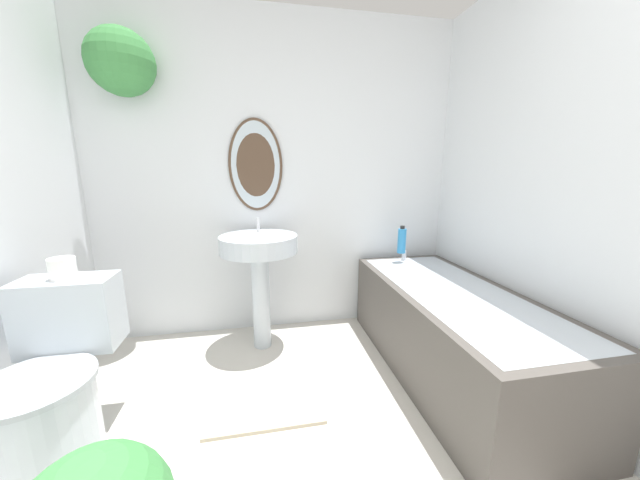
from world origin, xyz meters
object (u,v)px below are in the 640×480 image
Objects in this scene: bathtub at (451,330)px; toilet_paper_roll at (63,268)px; pedestal_sink at (259,258)px; shampoo_bottle at (402,240)px; toilet at (53,388)px.

bathtub is 14.70× the size of toilet_paper_roll.
pedestal_sink reaches higher than toilet_paper_roll.
shampoo_bottle is 2.12m from toilet_paper_roll.
toilet_paper_roll is at bearing -179.79° from bathtub.
toilet is at bearing -156.64° from shampoo_bottle.
toilet is 3.54× the size of shampoo_bottle.
shampoo_bottle reaches higher than toilet.
toilet is at bearing -139.56° from pedestal_sink.
shampoo_bottle is (2.01, 0.87, 0.40)m from toilet.
toilet is at bearing -173.88° from bathtub.
pedestal_sink reaches higher than shampoo_bottle.
pedestal_sink is 1.11m from shampoo_bottle.
pedestal_sink is 0.57× the size of bathtub.
toilet is 2.23m from shampoo_bottle.
toilet_paper_roll is (-2.07, -0.01, 0.53)m from bathtub.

